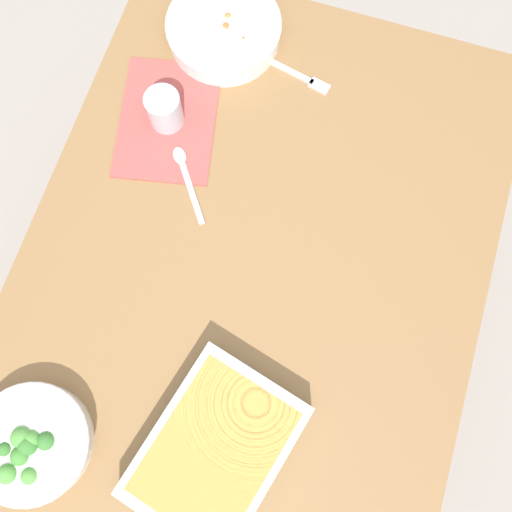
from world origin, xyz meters
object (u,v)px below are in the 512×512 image
spoon_by_stew (234,53)px  spoon_by_broccoli (25,422)px  stew_bowl (224,30)px  drink_cup (165,111)px  broccoli_bowl (32,444)px  spoon_spare (186,174)px  baking_dish (216,450)px  fork_on_table (298,75)px

spoon_by_stew → spoon_by_broccoli: 0.85m
stew_bowl → drink_cup: (-0.22, 0.05, 0.01)m
broccoli_bowl → spoon_by_stew: 0.88m
stew_bowl → drink_cup: size_ratio=2.90×
spoon_spare → spoon_by_broccoli: bearing=167.9°
spoon_spare → spoon_by_stew: bearing=-1.3°
drink_cup → spoon_spare: 0.13m
drink_cup → spoon_spare: size_ratio=0.56×
spoon_by_stew → stew_bowl: bearing=46.6°
spoon_by_broccoli → spoon_spare: bearing=-12.1°
baking_dish → spoon_by_broccoli: size_ratio=2.23×
baking_dish → spoon_by_stew: size_ratio=2.46×
baking_dish → spoon_spare: 0.54m
spoon_by_broccoli → spoon_spare: 0.56m
stew_bowl → broccoli_bowl: size_ratio=1.17×
stew_bowl → spoon_spare: bearing=-175.7°
baking_dish → spoon_by_broccoli: baking_dish is taller
spoon_by_broccoli → fork_on_table: size_ratio=0.87×
stew_bowl → spoon_by_broccoli: (-0.87, 0.09, -0.03)m
stew_bowl → spoon_by_stew: 0.05m
spoon_by_stew → spoon_spare: size_ratio=0.92×
spoon_by_broccoli → fork_on_table: bearing=-18.0°
baking_dish → drink_cup: 0.66m
stew_bowl → baking_dish: (-0.81, -0.25, 0.00)m
broccoli_bowl → drink_cup: size_ratio=2.48×
stew_bowl → drink_cup: bearing=166.8°
broccoli_bowl → baking_dish: size_ratio=0.61×
baking_dish → spoon_spare: baking_dish is taller
drink_cup → spoon_spare: (-0.10, -0.08, -0.03)m
spoon_by_broccoli → spoon_spare: size_ratio=1.02×
broccoli_bowl → baking_dish: (0.09, -0.31, 0.00)m
baking_dish → spoon_by_stew: baking_dish is taller
baking_dish → spoon_spare: (0.48, 0.23, -0.03)m
baking_dish → fork_on_table: (0.77, 0.08, -0.03)m
stew_bowl → spoon_spare: stew_bowl is taller
stew_bowl → fork_on_table: 0.18m
broccoli_bowl → fork_on_table: (0.86, -0.24, -0.03)m
broccoli_bowl → spoon_by_stew: bearing=-5.8°
stew_bowl → broccoli_bowl: (-0.90, 0.06, -0.00)m
stew_bowl → baking_dish: 0.85m
broccoli_bowl → spoon_by_broccoli: 0.05m
fork_on_table → stew_bowl: bearing=77.5°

